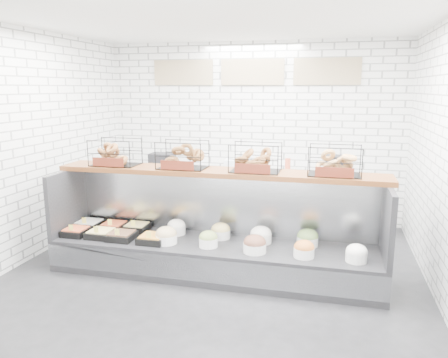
# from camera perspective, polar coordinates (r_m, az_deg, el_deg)

# --- Properties ---
(ground) EXTENTS (5.50, 5.50, 0.00)m
(ground) POSITION_cam_1_polar(r_m,az_deg,el_deg) (5.26, -2.20, -13.45)
(ground) COLOR black
(ground) RESTS_ON ground
(room_shell) EXTENTS (5.02, 5.51, 3.01)m
(room_shell) POSITION_cam_1_polar(r_m,az_deg,el_deg) (5.34, -0.54, 9.82)
(room_shell) COLOR white
(room_shell) RESTS_ON ground
(display_case) EXTENTS (4.00, 0.90, 1.20)m
(display_case) POSITION_cam_1_polar(r_m,az_deg,el_deg) (5.44, -1.40, -8.78)
(display_case) COLOR black
(display_case) RESTS_ON ground
(bagel_shelf) EXTENTS (4.10, 0.50, 0.40)m
(bagel_shelf) POSITION_cam_1_polar(r_m,az_deg,el_deg) (5.33, -0.77, 2.43)
(bagel_shelf) COLOR #4E2710
(bagel_shelf) RESTS_ON display_case
(prep_counter) EXTENTS (4.00, 0.60, 1.20)m
(prep_counter) POSITION_cam_1_polar(r_m,az_deg,el_deg) (7.34, 3.06, -2.19)
(prep_counter) COLOR #93969B
(prep_counter) RESTS_ON ground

